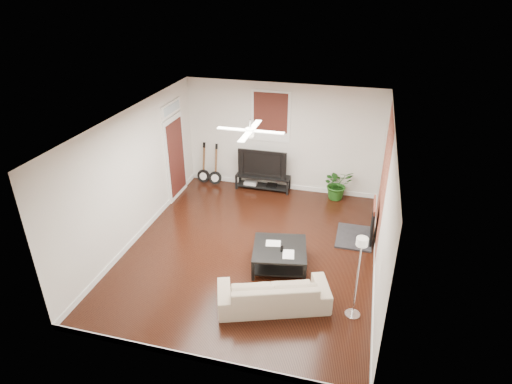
% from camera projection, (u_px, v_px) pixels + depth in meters
% --- Properties ---
extents(room, '(5.01, 6.01, 2.81)m').
position_uv_depth(room, '(251.00, 190.00, 8.34)').
color(room, black).
rests_on(room, ground).
extents(brick_accent, '(0.02, 2.20, 2.80)m').
position_uv_depth(brick_accent, '(383.00, 182.00, 8.64)').
color(brick_accent, brown).
rests_on(brick_accent, floor).
extents(fireplace, '(0.80, 1.10, 0.92)m').
position_uv_depth(fireplace, '(363.00, 220.00, 9.13)').
color(fireplace, black).
rests_on(fireplace, floor).
extents(window_back, '(1.00, 0.06, 1.30)m').
position_uv_depth(window_back, '(271.00, 117.00, 10.71)').
color(window_back, '#3C1710').
rests_on(window_back, wall_back).
extents(door_left, '(0.08, 1.00, 2.50)m').
position_uv_depth(door_left, '(175.00, 150.00, 10.60)').
color(door_left, white).
rests_on(door_left, wall_left).
extents(tv_stand, '(1.42, 0.38, 0.40)m').
position_uv_depth(tv_stand, '(263.00, 182.00, 11.38)').
color(tv_stand, black).
rests_on(tv_stand, floor).
extents(tv, '(1.27, 0.17, 0.73)m').
position_uv_depth(tv, '(263.00, 162.00, 11.14)').
color(tv, black).
rests_on(tv, tv_stand).
extents(coffee_table, '(1.18, 1.18, 0.43)m').
position_uv_depth(coffee_table, '(280.00, 257.00, 8.39)').
color(coffee_table, black).
rests_on(coffee_table, floor).
extents(sofa, '(2.04, 1.34, 0.56)m').
position_uv_depth(sofa, '(273.00, 292.00, 7.36)').
color(sofa, '#C6AE94').
rests_on(sofa, floor).
extents(floor_lamp, '(0.33, 0.33, 1.55)m').
position_uv_depth(floor_lamp, '(357.00, 278.00, 6.92)').
color(floor_lamp, white).
rests_on(floor_lamp, floor).
extents(potted_plant, '(0.93, 0.89, 0.80)m').
position_uv_depth(potted_plant, '(337.00, 184.00, 10.83)').
color(potted_plant, '#1E5217').
rests_on(potted_plant, floor).
extents(guitar_left, '(0.36, 0.26, 1.13)m').
position_uv_depth(guitar_left, '(203.00, 164.00, 11.56)').
color(guitar_left, black).
rests_on(guitar_left, floor).
extents(guitar_right, '(0.36, 0.27, 1.13)m').
position_uv_depth(guitar_right, '(215.00, 165.00, 11.46)').
color(guitar_right, black).
rests_on(guitar_right, floor).
extents(ceiling_fan, '(1.24, 1.24, 0.32)m').
position_uv_depth(ceiling_fan, '(250.00, 131.00, 7.79)').
color(ceiling_fan, white).
rests_on(ceiling_fan, ceiling).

